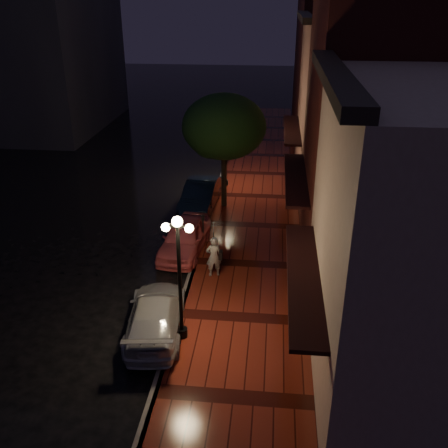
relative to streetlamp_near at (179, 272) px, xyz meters
The scene contains 15 objects.
ground 5.65m from the streetlamp_near, 94.00° to the left, with size 120.00×120.00×0.00m, color black.
sidewalk 5.91m from the streetlamp_near, 69.19° to the left, with size 4.50×60.00×0.15m, color #4D160D.
curb 5.61m from the streetlamp_near, 94.00° to the left, with size 0.25×60.00×0.15m, color #595451.
storefront_near 6.92m from the streetlamp_near, ahead, with size 5.00×8.00×8.50m, color gray.
storefront_mid 10.08m from the streetlamp_near, 46.47° to the left, with size 5.00×8.00×11.00m, color #511914.
storefront_far 16.52m from the streetlamp_near, 66.09° to the left, with size 5.00×8.00×9.00m, color #8C5951.
storefront_extra 25.98m from the streetlamp_near, 75.10° to the left, with size 5.00×12.00×10.00m, color #511914.
streetlamp_near is the anchor object (origin of this frame).
streetlamp_far 14.00m from the streetlamp_near, 90.00° to the left, with size 0.96×0.36×4.31m.
street_tree 11.12m from the streetlamp_near, 88.65° to the left, with size 4.16×4.16×5.80m.
pink_car 6.35m from the streetlamp_near, 99.01° to the left, with size 1.68×4.19×1.43m, color #DE5B60.
navy_car 10.96m from the streetlamp_near, 95.05° to the left, with size 1.57×4.49×1.48m, color black.
silver_car 2.21m from the streetlamp_near, 158.53° to the left, with size 1.80×4.43×1.29m, color #A3A4AB.
woman_with_umbrella 4.08m from the streetlamp_near, 81.74° to the left, with size 0.98×0.99×2.35m.
parking_meter 6.58m from the streetlamp_near, 91.79° to the left, with size 0.17×0.15×1.48m.
Camera 1 is at (3.07, -17.99, 10.47)m, focal length 40.00 mm.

